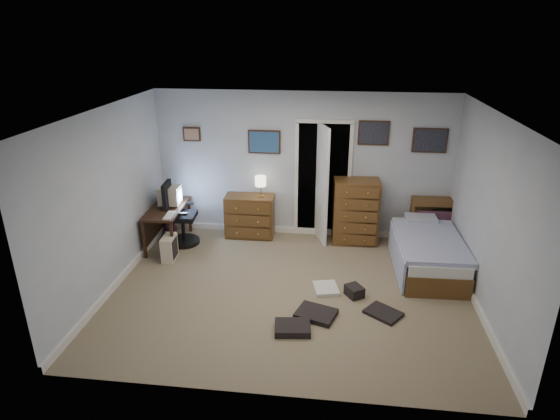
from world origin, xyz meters
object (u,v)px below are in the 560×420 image
object	(u,v)px
tall_dresser	(355,212)
bed	(426,252)
computer_desk	(163,216)
low_dresser	(250,216)
office_chair	(179,220)

from	to	relation	value
tall_dresser	bed	bearing A→B (deg)	-42.10
computer_desk	low_dresser	size ratio (longest dim) A/B	1.40
bed	office_chair	bearing A→B (deg)	172.63
office_chair	low_dresser	xyz separation A→B (m)	(1.13, 0.44, -0.05)
office_chair	tall_dresser	xyz separation A→B (m)	(2.95, 0.42, 0.13)
computer_desk	low_dresser	xyz separation A→B (m)	(1.39, 0.50, -0.14)
low_dresser	computer_desk	bearing A→B (deg)	-161.65
computer_desk	low_dresser	distance (m)	1.48
computer_desk	tall_dresser	size ratio (longest dim) A/B	1.05
computer_desk	office_chair	bearing A→B (deg)	9.13
office_chair	low_dresser	distance (m)	1.22
computer_desk	office_chair	xyz separation A→B (m)	(0.26, 0.05, -0.09)
computer_desk	office_chair	size ratio (longest dim) A/B	1.07
low_dresser	bed	size ratio (longest dim) A/B	0.46
computer_desk	bed	size ratio (longest dim) A/B	0.65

